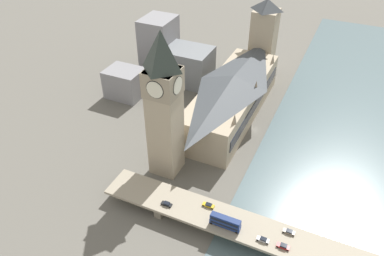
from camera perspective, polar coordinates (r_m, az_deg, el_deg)
The scene contains 15 objects.
ground_plane at distance 198.75m, azimuth 9.55°, elevation -0.26°, with size 600.00×600.00×0.00m, color #605E56.
river_water at distance 195.45m, azimuth 20.15°, elevation -2.99°, with size 63.47×360.00×0.30m, color #4C6066.
parliament_hall at distance 201.89m, azimuth 6.21°, elevation 4.88°, with size 26.53×86.41×24.41m.
clock_tower at distance 151.95m, azimuth -4.30°, elevation 3.81°, with size 13.31×13.31×66.66m.
victoria_tower at distance 243.44m, azimuth 10.84°, elevation 13.36°, with size 14.63×14.63×52.07m.
road_bridge at distance 144.03m, azimuth 16.61°, elevation -17.21°, with size 158.94×14.80×5.86m.
double_decker_bus_mid at distance 141.47m, azimuth 5.09°, elevation -14.04°, with size 11.67×2.60×4.90m.
car_northbound_lead at distance 140.63m, azimuth 13.73°, elevation -17.08°, with size 4.62×1.88×1.46m.
car_northbound_mid at distance 145.10m, azimuth 14.56°, elevation -15.04°, with size 4.40×1.89×1.29m.
car_northbound_tail at distance 140.89m, azimuth 10.77°, elevation -16.37°, with size 4.52×1.81×1.40m.
car_southbound_lead at distance 149.59m, azimuth -3.89°, elevation -11.46°, with size 4.40×1.79×1.37m.
car_southbound_mid at distance 148.93m, azimuth 2.52°, elevation -11.67°, with size 4.68×1.80×1.36m.
city_block_west at distance 245.25m, azimuth -5.04°, elevation 12.45°, with size 18.86×22.41×35.56m.
city_block_center at distance 223.58m, azimuth -10.19°, elevation 6.77°, with size 20.60×16.97×16.90m.
city_block_east at distance 235.10m, azimuth -0.90°, elevation 9.60°, with size 30.79×22.32×21.68m.
Camera 1 is at (-35.66, 156.17, 117.65)m, focal length 35.00 mm.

